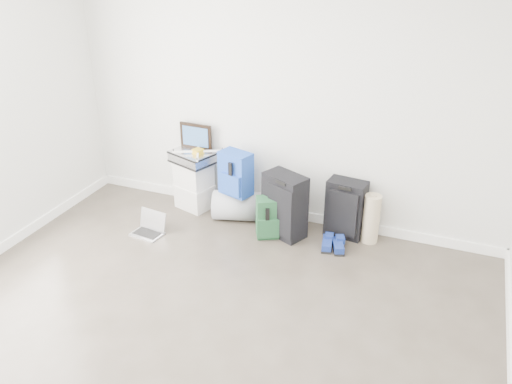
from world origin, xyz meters
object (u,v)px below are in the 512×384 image
at_px(large_suitcase, 284,206).
at_px(laptop, 150,228).
at_px(boxes_stack, 194,185).
at_px(briefcase, 192,157).
at_px(carry_on, 346,209).
at_px(duffel_bag, 237,206).

relative_size(large_suitcase, laptop, 1.95).
distance_m(boxes_stack, briefcase, 0.33).
bearing_deg(laptop, large_suitcase, 27.90).
height_order(large_suitcase, carry_on, large_suitcase).
bearing_deg(carry_on, laptop, -152.69).
bearing_deg(briefcase, laptop, -84.23).
xyz_separation_m(boxes_stack, laptop, (-0.16, -0.68, -0.21)).
relative_size(large_suitcase, carry_on, 1.11).
height_order(large_suitcase, laptop, large_suitcase).
bearing_deg(boxes_stack, large_suitcase, 6.83).
height_order(carry_on, laptop, carry_on).
relative_size(boxes_stack, laptop, 1.59).
relative_size(duffel_bag, laptop, 1.51).
bearing_deg(duffel_bag, boxes_stack, 155.88).
bearing_deg(boxes_stack, duffel_bag, 8.94).
distance_m(briefcase, carry_on, 1.70).
xyz_separation_m(carry_on, laptop, (-1.84, -0.69, -0.24)).
bearing_deg(laptop, briefcase, 83.75).
xyz_separation_m(boxes_stack, briefcase, (0.00, 0.00, 0.33)).
bearing_deg(briefcase, duffel_bag, 11.34).
distance_m(carry_on, laptop, 1.98).
relative_size(duffel_bag, large_suitcase, 0.77).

